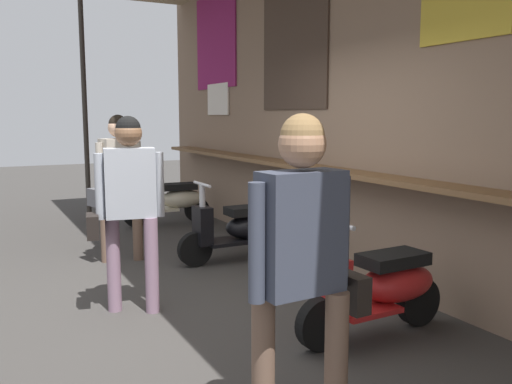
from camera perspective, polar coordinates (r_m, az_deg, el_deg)
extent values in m
plane|color=#383533|center=(5.11, -6.55, -11.79)|extent=(31.59, 31.59, 0.00)
cube|color=#7F6651|center=(5.85, 12.29, 10.40)|extent=(11.28, 0.25, 3.98)
cube|color=brown|center=(5.68, 9.67, 1.93)|extent=(10.15, 0.36, 0.05)
cube|color=#841E56|center=(9.12, -4.27, 15.47)|extent=(1.53, 0.02, 1.50)
cube|color=#423328|center=(6.96, 3.95, 16.21)|extent=(1.48, 0.02, 1.84)
cube|color=beige|center=(8.95, -3.99, 9.65)|extent=(0.81, 0.03, 0.50)
cylinder|color=#332D28|center=(9.39, -17.48, 8.63)|extent=(0.08, 0.08, 3.78)
ellipsoid|color=beige|center=(8.86, -7.75, -0.69)|extent=(0.42, 0.72, 0.30)
cube|color=black|center=(8.82, -8.09, 0.58)|extent=(0.33, 0.57, 0.10)
cube|color=beige|center=(8.79, -9.92, -1.79)|extent=(0.41, 0.52, 0.04)
cube|color=beige|center=(8.69, -11.87, -0.49)|extent=(0.29, 0.17, 0.44)
cylinder|color=#B7B7BC|center=(8.67, -11.89, 0.36)|extent=(0.07, 0.07, 0.70)
cylinder|color=#B7B7BC|center=(8.63, -11.96, 2.66)|extent=(0.46, 0.06, 0.04)
cylinder|color=black|center=(8.71, -12.46, -2.29)|extent=(0.12, 0.40, 0.40)
cylinder|color=black|center=(8.97, -6.20, -1.85)|extent=(0.12, 0.40, 0.40)
ellipsoid|color=black|center=(6.60, -0.34, -3.60)|extent=(0.38, 0.70, 0.30)
cube|color=black|center=(6.54, -0.73, -1.93)|extent=(0.30, 0.55, 0.10)
cube|color=black|center=(6.48, -3.10, -5.19)|extent=(0.38, 0.50, 0.04)
cube|color=black|center=(6.32, -5.60, -3.51)|extent=(0.28, 0.16, 0.44)
cylinder|color=#B7B7BC|center=(6.29, -5.61, -2.35)|extent=(0.07, 0.07, 0.70)
cylinder|color=#B7B7BC|center=(6.24, -5.66, 0.81)|extent=(0.46, 0.04, 0.04)
cylinder|color=black|center=(6.34, -6.40, -5.98)|extent=(0.10, 0.40, 0.40)
cylinder|color=black|center=(6.75, 1.55, -5.07)|extent=(0.10, 0.40, 0.40)
ellipsoid|color=red|center=(4.56, 14.52, -9.15)|extent=(0.41, 0.71, 0.30)
cube|color=black|center=(4.48, 14.15, -6.82)|extent=(0.32, 0.56, 0.10)
cube|color=red|center=(4.39, 11.09, -11.83)|extent=(0.40, 0.51, 0.04)
cube|color=red|center=(4.13, 7.97, -9.77)|extent=(0.29, 0.17, 0.44)
cylinder|color=#B7B7BC|center=(4.10, 8.01, -8.04)|extent=(0.07, 0.07, 0.70)
cylinder|color=#B7B7BC|center=(4.01, 8.11, -3.23)|extent=(0.46, 0.05, 0.04)
cylinder|color=black|center=(4.17, 6.78, -13.54)|extent=(0.11, 0.40, 0.40)
cylinder|color=black|center=(4.80, 16.62, -10.90)|extent=(0.11, 0.40, 0.40)
cylinder|color=gray|center=(4.91, -10.84, -7.53)|extent=(0.12, 0.12, 0.85)
cylinder|color=gray|center=(5.01, -14.67, -7.32)|extent=(0.12, 0.12, 0.85)
cube|color=#999EA8|center=(4.82, -13.04, 0.93)|extent=(0.27, 0.45, 0.60)
sphere|color=brown|center=(4.78, -13.20, 6.02)|extent=(0.23, 0.23, 0.23)
sphere|color=black|center=(4.78, -13.22, 6.50)|extent=(0.21, 0.21, 0.21)
cylinder|color=#999EA8|center=(4.84, -10.06, 0.79)|extent=(0.08, 0.08, 0.57)
cylinder|color=#999EA8|center=(4.81, -16.03, 0.54)|extent=(0.08, 0.08, 0.57)
cube|color=black|center=(4.84, -16.71, -3.43)|extent=(0.27, 0.15, 0.20)
cylinder|color=brown|center=(6.69, -12.31, -3.38)|extent=(0.12, 0.12, 0.86)
cylinder|color=brown|center=(6.68, -15.47, -3.50)|extent=(0.12, 0.12, 0.86)
cube|color=#ADA393|center=(6.58, -14.10, 2.82)|extent=(0.32, 0.47, 0.61)
sphere|color=tan|center=(6.56, -14.23, 6.57)|extent=(0.23, 0.23, 0.23)
sphere|color=black|center=(6.56, -14.24, 6.92)|extent=(0.21, 0.21, 0.21)
cylinder|color=#ADA393|center=(6.72, -12.24, 2.79)|extent=(0.08, 0.08, 0.57)
cylinder|color=#ADA393|center=(6.46, -16.02, 2.45)|extent=(0.08, 0.08, 0.57)
cube|color=#4C4C51|center=(6.44, -16.36, -0.58)|extent=(0.28, 0.17, 0.20)
cylinder|color=brown|center=(2.91, 0.76, -18.49)|extent=(0.12, 0.12, 0.86)
cylinder|color=brown|center=(2.94, 8.36, -18.26)|extent=(0.12, 0.12, 0.86)
cube|color=#383D4C|center=(2.68, 4.75, -4.24)|extent=(0.22, 0.44, 0.61)
sphere|color=#A37556|center=(2.62, 4.86, 5.00)|extent=(0.23, 0.23, 0.23)
sphere|color=olive|center=(2.62, 4.87, 5.89)|extent=(0.21, 0.21, 0.21)
cylinder|color=#383D4C|center=(2.55, 0.07, -5.37)|extent=(0.08, 0.08, 0.57)
cylinder|color=#383D4C|center=(2.83, 8.95, -4.09)|extent=(0.08, 0.08, 0.57)
cube|color=black|center=(2.98, 9.61, -10.18)|extent=(0.27, 0.11, 0.20)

